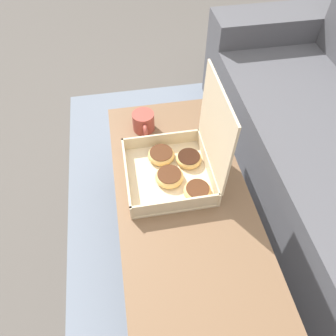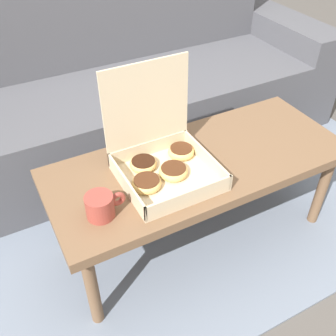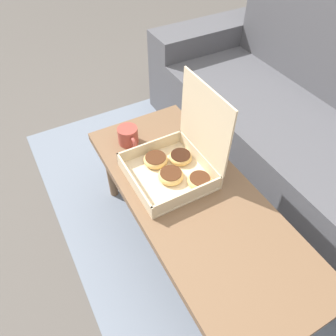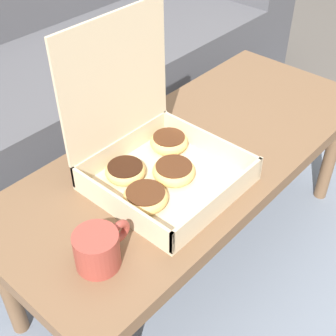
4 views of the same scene
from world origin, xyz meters
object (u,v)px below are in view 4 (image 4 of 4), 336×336
(couch, at_px, (23,82))
(coffee_table, at_px, (195,161))
(pastry_box, at_px, (152,155))
(coffee_mug, at_px, (98,249))

(couch, height_order, coffee_table, couch)
(couch, relative_size, pastry_box, 6.30)
(couch, relative_size, coffee_table, 2.06)
(coffee_table, relative_size, coffee_mug, 8.68)
(couch, height_order, pastry_box, couch)
(coffee_table, bearing_deg, pastry_box, 176.00)
(couch, height_order, coffee_mug, couch)
(coffee_table, xyz_separation_m, pastry_box, (-0.16, 0.01, 0.11))
(couch, bearing_deg, pastry_box, -101.05)
(coffee_table, height_order, coffee_mug, coffee_mug)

